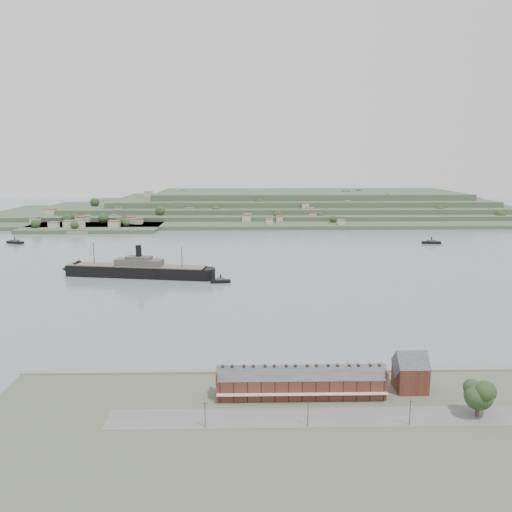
{
  "coord_description": "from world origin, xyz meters",
  "views": [
    {
      "loc": [
        -27.99,
        -320.28,
        79.32
      ],
      "look_at": [
        -20.6,
        30.0,
        10.15
      ],
      "focal_mm": 35.0,
      "sensor_mm": 36.0,
      "label": 1
    }
  ],
  "objects_px": {
    "terrace_row": "(301,382)",
    "tugboat": "(221,281)",
    "fig_tree": "(480,395)",
    "gabled_building": "(410,372)",
    "steamship": "(133,270)"
  },
  "relations": [
    {
      "from": "terrace_row",
      "to": "tugboat",
      "type": "xyz_separation_m",
      "value": [
        -34.28,
        160.25,
        -5.43
      ]
    },
    {
      "from": "fig_tree",
      "to": "gabled_building",
      "type": "bearing_deg",
      "value": 129.04
    },
    {
      "from": "gabled_building",
      "to": "steamship",
      "type": "relative_size",
      "value": 0.13
    },
    {
      "from": "fig_tree",
      "to": "terrace_row",
      "type": "bearing_deg",
      "value": 164.55
    },
    {
      "from": "tugboat",
      "to": "steamship",
      "type": "bearing_deg",
      "value": 163.08
    },
    {
      "from": "terrace_row",
      "to": "gabled_building",
      "type": "relative_size",
      "value": 3.95
    },
    {
      "from": "steamship",
      "to": "tugboat",
      "type": "bearing_deg",
      "value": -16.92
    },
    {
      "from": "gabled_building",
      "to": "steamship",
      "type": "height_order",
      "value": "steamship"
    },
    {
      "from": "gabled_building",
      "to": "steamship",
      "type": "bearing_deg",
      "value": 127.1
    },
    {
      "from": "gabled_building",
      "to": "tugboat",
      "type": "bearing_deg",
      "value": 114.68
    },
    {
      "from": "tugboat",
      "to": "fig_tree",
      "type": "xyz_separation_m",
      "value": [
        86.82,
        -174.76,
        7.83
      ]
    },
    {
      "from": "gabled_building",
      "to": "fig_tree",
      "type": "height_order",
      "value": "gabled_building"
    },
    {
      "from": "terrace_row",
      "to": "steamship",
      "type": "distance_m",
      "value": 202.02
    },
    {
      "from": "steamship",
      "to": "terrace_row",
      "type": "bearing_deg",
      "value": -62.12
    },
    {
      "from": "steamship",
      "to": "tugboat",
      "type": "relative_size",
      "value": 8.29
    }
  ]
}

